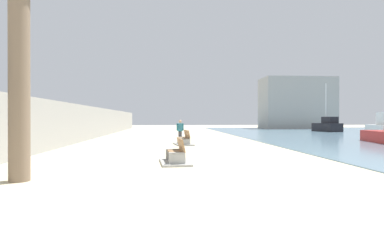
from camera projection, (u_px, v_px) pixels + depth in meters
The scene contains 7 objects.
ground_plane at pixel (178, 140), 25.88m from camera, with size 120.00×120.00×0.00m, color beige.
seawall at pixel (83, 123), 25.30m from camera, with size 0.80×64.00×2.76m, color #9E9E99.
bench_near at pixel (176, 157), 12.45m from camera, with size 1.26×2.18×0.98m.
bench_far at pixel (184, 141), 21.27m from camera, with size 1.35×2.22×0.98m.
person_walking at pixel (180, 129), 23.14m from camera, with size 0.52×0.24×1.65m.
boat_far_right at pixel (327, 126), 42.23m from camera, with size 2.51×4.26×6.39m.
harbor_building at pixel (297, 103), 55.42m from camera, with size 12.00×6.00×8.74m, color #9E9E99.
Camera 1 is at (-0.82, -7.88, 1.73)m, focal length 30.03 mm.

